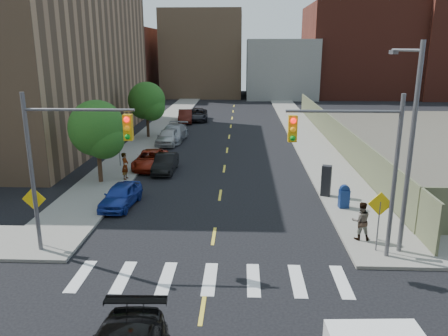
# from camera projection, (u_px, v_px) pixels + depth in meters

# --- Properties ---
(sidewalk_nw) EXTENTS (3.50, 73.00, 0.15)m
(sidewalk_nw) POSITION_uv_depth(u_px,v_px,m) (168.00, 120.00, 53.41)
(sidewalk_nw) COLOR gray
(sidewalk_nw) RESTS_ON ground
(sidewalk_ne) EXTENTS (3.50, 73.00, 0.15)m
(sidewalk_ne) POSITION_uv_depth(u_px,v_px,m) (296.00, 121.00, 52.78)
(sidewalk_ne) COLOR gray
(sidewalk_ne) RESTS_ON ground
(fence_north) EXTENTS (0.12, 44.00, 2.50)m
(fence_north) POSITION_uv_depth(u_px,v_px,m) (334.00, 133.00, 39.39)
(fence_north) COLOR #5F6143
(fence_north) RESTS_ON ground
(bg_bldg_west) EXTENTS (14.00, 18.00, 12.00)m
(bg_bldg_west) POSITION_uv_depth(u_px,v_px,m) (116.00, 62.00, 79.84)
(bg_bldg_west) COLOR #592319
(bg_bldg_west) RESTS_ON ground
(bg_bldg_midwest) EXTENTS (14.00, 16.00, 15.00)m
(bg_bldg_midwest) POSITION_uv_depth(u_px,v_px,m) (204.00, 54.00, 80.71)
(bg_bldg_midwest) COLOR #8C6B4C
(bg_bldg_midwest) RESTS_ON ground
(bg_bldg_center) EXTENTS (12.00, 16.00, 10.00)m
(bg_bldg_center) POSITION_uv_depth(u_px,v_px,m) (280.00, 68.00, 78.89)
(bg_bldg_center) COLOR gray
(bg_bldg_center) RESTS_ON ground
(bg_bldg_east) EXTENTS (18.00, 18.00, 16.00)m
(bg_bldg_east) POSITION_uv_depth(u_px,v_px,m) (357.00, 51.00, 79.44)
(bg_bldg_east) COLOR #592319
(bg_bldg_east) RESTS_ON ground
(signal_nw) EXTENTS (4.59, 0.30, 7.00)m
(signal_nw) POSITION_uv_depth(u_px,v_px,m) (65.00, 153.00, 17.97)
(signal_nw) COLOR #59595E
(signal_nw) RESTS_ON ground
(signal_ne) EXTENTS (4.59, 0.30, 7.00)m
(signal_ne) POSITION_uv_depth(u_px,v_px,m) (359.00, 156.00, 17.48)
(signal_ne) COLOR #59595E
(signal_ne) RESTS_ON ground
(streetlight_ne) EXTENTS (0.25, 3.70, 9.00)m
(streetlight_ne) POSITION_uv_depth(u_px,v_px,m) (409.00, 135.00, 18.07)
(streetlight_ne) COLOR #59595E
(streetlight_ne) RESTS_ON ground
(warn_sign_nw) EXTENTS (1.06, 0.06, 2.83)m
(warn_sign_nw) POSITION_uv_depth(u_px,v_px,m) (35.00, 205.00, 19.20)
(warn_sign_nw) COLOR #59595E
(warn_sign_nw) RESTS_ON ground
(warn_sign_ne) EXTENTS (1.06, 0.06, 2.83)m
(warn_sign_ne) POSITION_uv_depth(u_px,v_px,m) (380.00, 211.00, 18.59)
(warn_sign_ne) COLOR #59595E
(warn_sign_ne) RESTS_ON ground
(warn_sign_midwest) EXTENTS (1.06, 0.06, 2.83)m
(warn_sign_midwest) POSITION_uv_depth(u_px,v_px,m) (119.00, 142.00, 32.20)
(warn_sign_midwest) COLOR #59595E
(warn_sign_midwest) RESTS_ON ground
(tree_west_near) EXTENTS (3.66, 3.64, 5.52)m
(tree_west_near) POSITION_uv_depth(u_px,v_px,m) (97.00, 132.00, 28.00)
(tree_west_near) COLOR #332114
(tree_west_near) RESTS_ON ground
(tree_west_far) EXTENTS (3.66, 3.64, 5.52)m
(tree_west_far) POSITION_uv_depth(u_px,v_px,m) (147.00, 103.00, 42.44)
(tree_west_far) COLOR #332114
(tree_west_far) RESTS_ON ground
(parked_car_blue) EXTENTS (1.92, 4.00, 1.32)m
(parked_car_blue) POSITION_uv_depth(u_px,v_px,m) (121.00, 195.00, 24.59)
(parked_car_blue) COLOR navy
(parked_car_blue) RESTS_ON ground
(parked_car_black) EXTENTS (1.42, 3.98, 1.31)m
(parked_car_black) POSITION_uv_depth(u_px,v_px,m) (165.00, 163.00, 31.39)
(parked_car_black) COLOR black
(parked_car_black) RESTS_ON ground
(parked_car_red) EXTENTS (2.16, 4.67, 1.30)m
(parked_car_red) POSITION_uv_depth(u_px,v_px,m) (151.00, 159.00, 32.48)
(parked_car_red) COLOR maroon
(parked_car_red) RESTS_ON ground
(parked_car_silver) EXTENTS (2.55, 5.51, 1.56)m
(parked_car_silver) POSITION_uv_depth(u_px,v_px,m) (173.00, 133.00, 41.77)
(parked_car_silver) COLOR #929499
(parked_car_silver) RESTS_ON ground
(parked_car_white) EXTENTS (2.09, 4.53, 1.50)m
(parked_car_white) POSITION_uv_depth(u_px,v_px,m) (168.00, 137.00, 40.21)
(parked_car_white) COLOR #B4B4B4
(parked_car_white) RESTS_ON ground
(parked_car_maroon) EXTENTS (2.04, 4.70, 1.50)m
(parked_car_maroon) POSITION_uv_depth(u_px,v_px,m) (185.00, 116.00, 52.03)
(parked_car_maroon) COLOR #3C110C
(parked_car_maroon) RESTS_ON ground
(parked_car_grey) EXTENTS (2.74, 5.35, 1.44)m
(parked_car_grey) POSITION_uv_depth(u_px,v_px,m) (198.00, 115.00, 53.53)
(parked_car_grey) COLOR black
(parked_car_grey) RESTS_ON ground
(mailbox) EXTENTS (0.58, 0.47, 1.31)m
(mailbox) POSITION_uv_depth(u_px,v_px,m) (344.00, 197.00, 23.99)
(mailbox) COLOR navy
(mailbox) RESTS_ON sidewalk_ne
(payphone) EXTENTS (0.66, 0.60, 1.85)m
(payphone) POSITION_uv_depth(u_px,v_px,m) (326.00, 181.00, 25.88)
(payphone) COLOR black
(payphone) RESTS_ON sidewalk_ne
(pedestrian_west) EXTENTS (0.49, 0.70, 1.81)m
(pedestrian_west) POSITION_uv_depth(u_px,v_px,m) (125.00, 166.00, 29.17)
(pedestrian_west) COLOR gray
(pedestrian_west) RESTS_ON sidewalk_nw
(pedestrian_east) EXTENTS (0.88, 0.69, 1.81)m
(pedestrian_east) POSITION_uv_depth(u_px,v_px,m) (361.00, 221.00, 19.96)
(pedestrian_east) COLOR gray
(pedestrian_east) RESTS_ON sidewalk_ne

